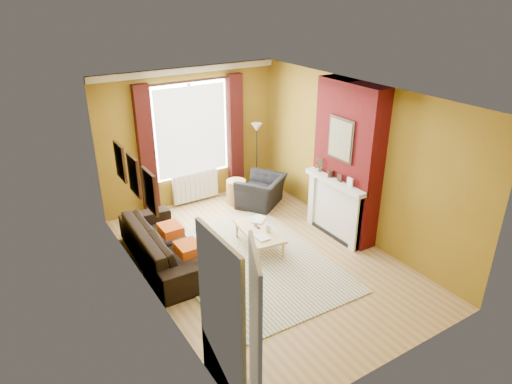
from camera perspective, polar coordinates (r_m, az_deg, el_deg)
ground at (r=7.79m, az=0.99°, el=-8.37°), size 5.50×5.50×0.00m
room_walls at (r=7.68m, az=3.93°, el=2.72°), size 3.82×5.54×2.83m
striped_rug at (r=7.68m, az=-0.61°, el=-8.82°), size 2.43×3.31×0.02m
sofa at (r=7.69m, az=-11.28°, el=-6.42°), size 0.96×2.33×0.67m
armchair at (r=9.48m, az=0.66°, el=0.11°), size 1.25×1.22×0.62m
coffee_table at (r=7.92m, az=0.40°, el=-5.02°), size 0.68×1.15×0.36m
wicker_stool at (r=9.59m, az=-2.48°, el=0.03°), size 0.42×0.42×0.51m
floor_lamp at (r=9.77m, az=0.08°, el=6.71°), size 0.31×0.31×1.57m
book_a at (r=7.62m, az=0.13°, el=-5.89°), size 0.20×0.26×0.02m
book_b at (r=8.24m, az=-0.41°, el=-3.39°), size 0.36×0.35×0.02m
mug at (r=7.83m, az=1.55°, el=-4.68°), size 0.13×0.13×0.10m
tv_remote at (r=7.99m, az=0.13°, el=-4.34°), size 0.05×0.15×0.02m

